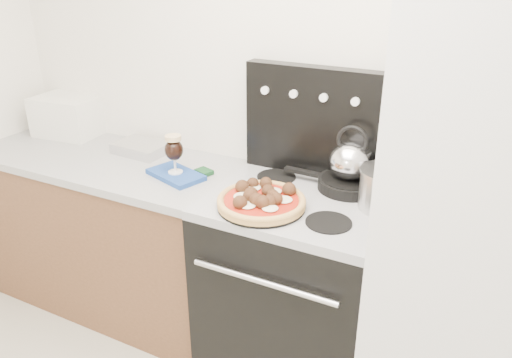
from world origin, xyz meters
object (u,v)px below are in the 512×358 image
Objects in this scene: stove_body at (296,291)px; pizza_pan at (261,206)px; base_cabinet at (115,235)px; pizza at (261,199)px; beer_glass at (174,154)px; tea_kettle at (351,157)px; oven_mitt at (176,175)px; skillet at (349,184)px; stock_pot at (387,190)px; fridge at (479,233)px; toaster_oven at (68,116)px.

pizza_pan is (-0.11, -0.15, 0.49)m from stove_body.
pizza reaches higher than base_cabinet.
base_cabinet is 0.76m from beer_glass.
stove_body is 4.32× the size of tea_kettle.
stove_body is at bearing -1.30° from base_cabinet.
pizza_pan is 0.03m from pizza.
beer_glass reaches higher than oven_mitt.
beer_glass is 0.52× the size of pizza.
oven_mitt is at bearing -178.05° from stove_body.
skillet is at bearing 51.64° from pizza_pan.
base_cabinet is 5.30× the size of oven_mitt.
oven_mitt is at bearing 165.83° from pizza_pan.
fridge is at bearing -15.18° from stock_pot.
tea_kettle is at bearing 51.64° from pizza_pan.
beer_glass is at bearing -165.56° from skillet.
fridge is at bearing -0.16° from oven_mitt.
oven_mitt is at bearing -5.50° from base_cabinet.
tea_kettle is (0.26, 0.33, 0.11)m from pizza.
toaster_oven is at bearing 165.72° from oven_mitt.
pizza is at bearing -14.17° from oven_mitt.
skillet reaches higher than pizza_pan.
fridge is at bearing 8.92° from pizza.
fridge is 6.94× the size of oven_mitt.
tea_kettle reaches higher than pizza.
tea_kettle is (0.78, 0.20, 0.16)m from oven_mitt.
pizza is at bearing -128.36° from skillet.
stove_body is at bearing -130.74° from skillet.
skillet is at bearing 14.44° from oven_mitt.
stove_body is 0.52m from pizza_pan.
tea_kettle is at bearing 14.44° from beer_glass.
pizza is at bearing 0.00° from pizza_pan.
stove_body is 2.47× the size of pizza_pan.
stock_pot reaches higher than pizza.
beer_glass is 0.53× the size of pizza_pan.
stock_pot is (0.19, -0.11, -0.07)m from tea_kettle.
toaster_oven is at bearing 165.72° from beer_glass.
stock_pot is at bearing 1.89° from base_cabinet.
beer_glass is 0.87× the size of stock_pot.
tea_kettle is (0.00, 0.00, 0.13)m from skillet.
stock_pot is at bearing 5.56° from oven_mitt.
pizza is (1.43, -0.36, -0.05)m from toaster_oven.
fridge is 1.33m from beer_glass.
tea_kettle is (1.26, 0.15, 0.64)m from base_cabinet.
skillet is at bearing 6.98° from base_cabinet.
skillet reaches higher than oven_mitt.
oven_mitt is 1.46× the size of beer_glass.
beer_glass is 0.81m from skillet.
pizza_pan is at bearing -123.58° from tea_kettle.
pizza is (-0.81, -0.13, 0.01)m from fridge.
toaster_oven is at bearing 165.76° from pizza_pan.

